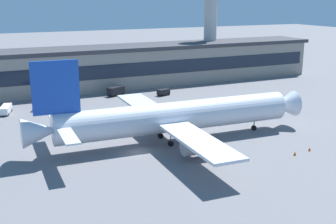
{
  "coord_description": "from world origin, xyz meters",
  "views": [
    {
      "loc": [
        -27.49,
        -71.77,
        27.91
      ],
      "look_at": [
        9.76,
        6.7,
        5.0
      ],
      "focal_mm": 46.69,
      "sensor_mm": 36.0,
      "label": 1
    }
  ],
  "objects_px": {
    "airliner": "(173,117)",
    "baggage_tug": "(163,92)",
    "traffic_cone_1": "(310,149)",
    "control_tower": "(211,14)",
    "belt_loader": "(6,109)",
    "stair_truck": "(44,100)",
    "traffic_cone_0": "(295,153)",
    "crew_van": "(116,91)"
  },
  "relations": [
    {
      "from": "traffic_cone_0",
      "to": "traffic_cone_1",
      "type": "relative_size",
      "value": 1.05
    },
    {
      "from": "control_tower",
      "to": "traffic_cone_0",
      "type": "distance_m",
      "value": 84.74
    },
    {
      "from": "control_tower",
      "to": "baggage_tug",
      "type": "height_order",
      "value": "control_tower"
    },
    {
      "from": "airliner",
      "to": "baggage_tug",
      "type": "bearing_deg",
      "value": 67.71
    },
    {
      "from": "traffic_cone_0",
      "to": "traffic_cone_1",
      "type": "distance_m",
      "value": 4.13
    },
    {
      "from": "baggage_tug",
      "to": "traffic_cone_0",
      "type": "relative_size",
      "value": 5.64
    },
    {
      "from": "airliner",
      "to": "control_tower",
      "type": "height_order",
      "value": "control_tower"
    },
    {
      "from": "airliner",
      "to": "stair_truck",
      "type": "distance_m",
      "value": 42.93
    },
    {
      "from": "control_tower",
      "to": "stair_truck",
      "type": "xyz_separation_m",
      "value": [
        -62.48,
        -21.65,
        -20.04
      ]
    },
    {
      "from": "crew_van",
      "to": "stair_truck",
      "type": "bearing_deg",
      "value": -164.38
    },
    {
      "from": "airliner",
      "to": "baggage_tug",
      "type": "xyz_separation_m",
      "value": [
        15.97,
        38.95,
        -3.94
      ]
    },
    {
      "from": "control_tower",
      "to": "belt_loader",
      "type": "bearing_deg",
      "value": -161.92
    },
    {
      "from": "control_tower",
      "to": "belt_loader",
      "type": "relative_size",
      "value": 5.32
    },
    {
      "from": "traffic_cone_1",
      "to": "baggage_tug",
      "type": "bearing_deg",
      "value": 94.92
    },
    {
      "from": "baggage_tug",
      "to": "belt_loader",
      "type": "bearing_deg",
      "value": -177.23
    },
    {
      "from": "belt_loader",
      "to": "crew_van",
      "type": "xyz_separation_m",
      "value": [
        31.36,
        7.97,
        0.31
      ]
    },
    {
      "from": "baggage_tug",
      "to": "traffic_cone_1",
      "type": "bearing_deg",
      "value": -85.08
    },
    {
      "from": "stair_truck",
      "to": "airliner",
      "type": "bearing_deg",
      "value": -64.67
    },
    {
      "from": "belt_loader",
      "to": "stair_truck",
      "type": "xyz_separation_m",
      "value": [
        9.55,
        1.87,
        0.83
      ]
    },
    {
      "from": "stair_truck",
      "to": "traffic_cone_1",
      "type": "relative_size",
      "value": 9.47
    },
    {
      "from": "airliner",
      "to": "stair_truck",
      "type": "bearing_deg",
      "value": 115.33
    },
    {
      "from": "traffic_cone_0",
      "to": "stair_truck",
      "type": "bearing_deg",
      "value": 122.2
    },
    {
      "from": "stair_truck",
      "to": "traffic_cone_0",
      "type": "bearing_deg",
      "value": -57.8
    },
    {
      "from": "baggage_tug",
      "to": "airliner",
      "type": "bearing_deg",
      "value": -112.29
    },
    {
      "from": "belt_loader",
      "to": "crew_van",
      "type": "distance_m",
      "value": 32.36
    },
    {
      "from": "airliner",
      "to": "stair_truck",
      "type": "height_order",
      "value": "airliner"
    },
    {
      "from": "airliner",
      "to": "crew_van",
      "type": "relative_size",
      "value": 10.29
    },
    {
      "from": "baggage_tug",
      "to": "traffic_cone_1",
      "type": "height_order",
      "value": "baggage_tug"
    },
    {
      "from": "crew_van",
      "to": "traffic_cone_0",
      "type": "xyz_separation_m",
      "value": [
        13.14,
        -61.62,
        -1.1
      ]
    },
    {
      "from": "belt_loader",
      "to": "airliner",
      "type": "bearing_deg",
      "value": -52.89
    },
    {
      "from": "crew_van",
      "to": "traffic_cone_1",
      "type": "height_order",
      "value": "crew_van"
    },
    {
      "from": "control_tower",
      "to": "baggage_tug",
      "type": "bearing_deg",
      "value": -142.81
    },
    {
      "from": "stair_truck",
      "to": "crew_van",
      "type": "relative_size",
      "value": 1.15
    },
    {
      "from": "belt_loader",
      "to": "traffic_cone_1",
      "type": "height_order",
      "value": "belt_loader"
    },
    {
      "from": "stair_truck",
      "to": "traffic_cone_0",
      "type": "relative_size",
      "value": 9.05
    },
    {
      "from": "belt_loader",
      "to": "baggage_tug",
      "type": "height_order",
      "value": "belt_loader"
    },
    {
      "from": "belt_loader",
      "to": "baggage_tug",
      "type": "bearing_deg",
      "value": 2.77
    },
    {
      "from": "baggage_tug",
      "to": "stair_truck",
      "type": "bearing_deg",
      "value": -179.58
    },
    {
      "from": "traffic_cone_0",
      "to": "belt_loader",
      "type": "bearing_deg",
      "value": 129.68
    },
    {
      "from": "baggage_tug",
      "to": "traffic_cone_0",
      "type": "distance_m",
      "value": 55.77
    },
    {
      "from": "control_tower",
      "to": "baggage_tug",
      "type": "xyz_separation_m",
      "value": [
        -28.2,
        -21.4,
        -20.93
      ]
    },
    {
      "from": "airliner",
      "to": "baggage_tug",
      "type": "distance_m",
      "value": 42.28
    }
  ]
}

